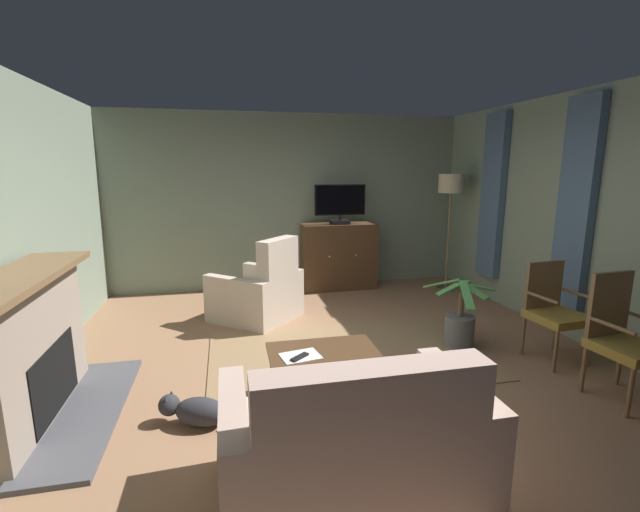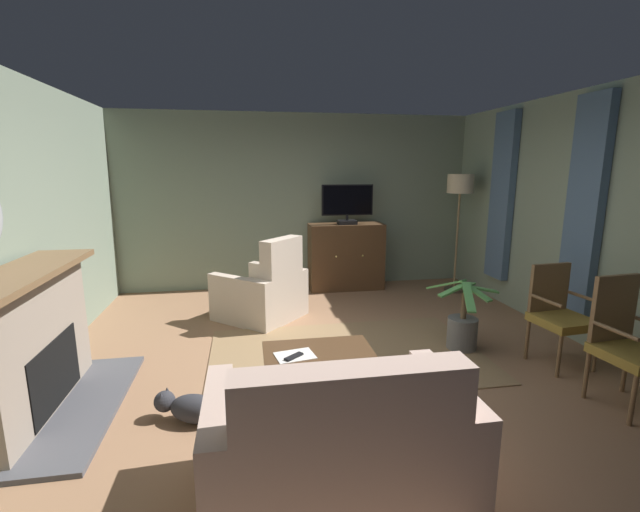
% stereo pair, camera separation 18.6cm
% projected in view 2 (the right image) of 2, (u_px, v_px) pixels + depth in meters
% --- Properties ---
extents(ground_plane, '(6.09, 6.41, 0.04)m').
position_uv_depth(ground_plane, '(335.00, 365.00, 4.26)').
color(ground_plane, '#936B4C').
extents(wall_back, '(6.09, 0.10, 2.71)m').
position_uv_depth(wall_back, '(297.00, 202.00, 6.83)').
color(wall_back, gray).
rests_on(wall_back, ground_plane).
extents(wall_left, '(0.10, 6.41, 2.71)m').
position_uv_depth(wall_left, '(0.00, 234.00, 3.52)').
color(wall_left, gray).
rests_on(wall_left, ground_plane).
extents(wall_right_with_window, '(0.10, 6.41, 2.71)m').
position_uv_depth(wall_right_with_window, '(601.00, 220.00, 4.45)').
color(wall_right_with_window, gray).
rests_on(wall_right_with_window, ground_plane).
extents(curtain_panel_near, '(0.10, 0.44, 2.28)m').
position_uv_depth(curtain_panel_near, '(585.00, 206.00, 4.51)').
color(curtain_panel_near, slate).
extents(curtain_panel_far, '(0.10, 0.44, 2.28)m').
position_uv_depth(curtain_panel_far, '(502.00, 197.00, 5.95)').
color(curtain_panel_far, slate).
extents(rug_central, '(2.76, 1.77, 0.01)m').
position_uv_depth(rug_central, '(346.00, 354.00, 4.43)').
color(rug_central, '#8E704C').
rests_on(rug_central, ground_plane).
extents(fireplace, '(0.83, 1.70, 1.15)m').
position_uv_depth(fireplace, '(31.00, 348.00, 3.29)').
color(fireplace, '#4C4C51').
rests_on(fireplace, ground_plane).
extents(tv_cabinet, '(1.16, 0.47, 1.03)m').
position_uv_depth(tv_cabinet, '(346.00, 258.00, 6.79)').
color(tv_cabinet, '#352315').
rests_on(tv_cabinet, ground_plane).
extents(television, '(0.79, 0.20, 0.60)m').
position_uv_depth(television, '(347.00, 203.00, 6.56)').
color(television, black).
rests_on(television, tv_cabinet).
extents(coffee_table, '(0.89, 0.48, 0.43)m').
position_uv_depth(coffee_table, '(318.00, 356.00, 3.53)').
color(coffee_table, '#4C331E').
rests_on(coffee_table, ground_plane).
extents(tv_remote, '(0.16, 0.15, 0.02)m').
position_uv_depth(tv_remote, '(294.00, 357.00, 3.36)').
color(tv_remote, black).
rests_on(tv_remote, coffee_table).
extents(folded_newspaper, '(0.34, 0.27, 0.01)m').
position_uv_depth(folded_newspaper, '(295.00, 356.00, 3.40)').
color(folded_newspaper, silver).
rests_on(folded_newspaper, coffee_table).
extents(sofa_floral, '(1.49, 0.88, 0.95)m').
position_uv_depth(sofa_floral, '(340.00, 448.00, 2.45)').
color(sofa_floral, '#BC9E8E').
rests_on(sofa_floral, ground_plane).
extents(armchair_angled_to_table, '(1.27, 1.27, 1.06)m').
position_uv_depth(armchair_angled_to_table, '(263.00, 293.00, 5.47)').
color(armchair_angled_to_table, '#C6B29E').
rests_on(armchair_angled_to_table, ground_plane).
extents(side_chair_far_end, '(0.51, 0.51, 1.04)m').
position_uv_depth(side_chair_far_end, '(626.00, 341.00, 3.43)').
color(side_chair_far_end, olive).
rests_on(side_chair_far_end, ground_plane).
extents(side_chair_tucked_against_wall, '(0.52, 0.51, 0.97)m').
position_uv_depth(side_chair_tucked_against_wall, '(559.00, 312.00, 4.17)').
color(side_chair_tucked_against_wall, olive).
rests_on(side_chair_tucked_against_wall, ground_plane).
extents(potted_plant_on_hearth_side, '(0.65, 0.94, 0.75)m').
position_uv_depth(potted_plant_on_hearth_side, '(462.00, 328.00, 4.54)').
color(potted_plant_on_hearth_side, slate).
rests_on(potted_plant_on_hearth_side, ground_plane).
extents(cat, '(0.68, 0.37, 0.23)m').
position_uv_depth(cat, '(190.00, 407.00, 3.25)').
color(cat, '#2D2D33').
rests_on(cat, ground_plane).
extents(floor_lamp, '(0.38, 0.38, 1.79)m').
position_uv_depth(floor_lamp, '(460.00, 194.00, 6.43)').
color(floor_lamp, '#4C4233').
rests_on(floor_lamp, ground_plane).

